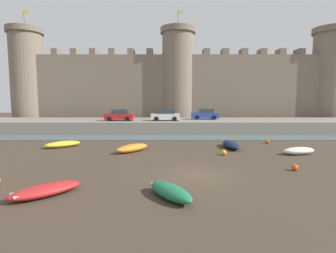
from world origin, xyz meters
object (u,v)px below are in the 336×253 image
mooring_buoy_mid_mud (224,152)px  car_quay_east (205,114)px  mooring_buoy_near_shore (295,168)px  rowboat_midflat_centre (299,151)px  rowboat_midflat_left (132,148)px  rowboat_foreground_centre (46,190)px  rowboat_midflat_right (231,144)px  car_quay_centre_west (166,115)px  car_quay_centre_east (120,115)px  mooring_buoy_off_centre (267,141)px  rowboat_near_channel_left (63,144)px  rowboat_near_channel_right (170,191)px

mooring_buoy_mid_mud → car_quay_east: bearing=87.0°
mooring_buoy_mid_mud → mooring_buoy_near_shore: (3.68, -4.92, -0.02)m
rowboat_midflat_centre → rowboat_midflat_left: (-14.52, 1.14, 0.03)m
car_quay_east → rowboat_foreground_centre: bearing=-113.0°
rowboat_midflat_right → car_quay_east: size_ratio=0.98×
rowboat_midflat_centre → rowboat_midflat_right: size_ratio=0.78×
rowboat_midflat_left → mooring_buoy_near_shore: rowboat_midflat_left is taller
rowboat_foreground_centre → mooring_buoy_mid_mud: size_ratio=7.24×
rowboat_foreground_centre → car_quay_centre_west: 25.59m
rowboat_midflat_left → car_quay_centre_east: car_quay_centre_east is taller
mooring_buoy_off_centre → car_quay_centre_east: size_ratio=0.10×
rowboat_midflat_left → rowboat_near_channel_left: 7.59m
rowboat_near_channel_left → car_quay_east: car_quay_east is taller
rowboat_foreground_centre → mooring_buoy_mid_mud: 14.34m
rowboat_near_channel_left → car_quay_centre_west: bearing=49.0°
rowboat_foreground_centre → mooring_buoy_off_centre: bearing=42.7°
rowboat_midflat_right → car_quay_east: (-0.44, 14.87, 2.14)m
mooring_buoy_mid_mud → mooring_buoy_off_centre: 8.46m
rowboat_foreground_centre → mooring_buoy_mid_mud: rowboat_foreground_centre is taller
mooring_buoy_mid_mud → mooring_buoy_off_centre: bearing=45.0°
mooring_buoy_mid_mud → car_quay_centre_east: car_quay_centre_east is taller
mooring_buoy_off_centre → rowboat_midflat_left: bearing=-161.9°
car_quay_east → mooring_buoy_off_centre: bearing=-67.5°
rowboat_midflat_left → rowboat_midflat_centre: bearing=-4.5°
rowboat_midflat_left → mooring_buoy_mid_mud: (7.99, -1.41, -0.13)m
mooring_buoy_off_centre → car_quay_centre_west: bearing=139.6°
rowboat_midflat_right → mooring_buoy_off_centre: 5.34m
mooring_buoy_near_shore → mooring_buoy_off_centre: bearing=78.1°
rowboat_midflat_centre → rowboat_foreground_centre: size_ratio=0.93×
rowboat_foreground_centre → mooring_buoy_near_shore: (14.45, 4.56, -0.09)m
rowboat_near_channel_right → mooring_buoy_near_shore: size_ratio=7.51×
rowboat_foreground_centre → mooring_buoy_mid_mud: (10.76, 9.47, -0.07)m
rowboat_near_channel_right → car_quay_east: size_ratio=0.78×
mooring_buoy_near_shore → rowboat_midflat_left: bearing=151.5°
rowboat_near_channel_left → rowboat_near_channel_right: rowboat_near_channel_right is taller
rowboat_midflat_left → rowboat_near_channel_right: size_ratio=1.09×
rowboat_midflat_right → rowboat_midflat_left: rowboat_midflat_left is taller
rowboat_near_channel_right → mooring_buoy_near_shore: bearing=30.4°
rowboat_near_channel_right → mooring_buoy_off_centre: (10.63, 15.78, -0.13)m
rowboat_midflat_centre → car_quay_centre_west: car_quay_centre_west is taller
rowboat_foreground_centre → mooring_buoy_off_centre: size_ratio=7.89×
rowboat_midflat_right → mooring_buoy_off_centre: size_ratio=9.41×
rowboat_midflat_centre → rowboat_midflat_left: size_ratio=0.90×
mooring_buoy_mid_mud → rowboat_midflat_centre: bearing=2.4°
mooring_buoy_off_centre → car_quay_east: 13.33m
rowboat_foreground_centre → mooring_buoy_off_centre: (16.74, 15.46, -0.08)m
rowboat_midflat_right → car_quay_centre_east: size_ratio=0.98×
rowboat_foreground_centre → car_quay_centre_west: bearing=77.1°
mooring_buoy_near_shore → mooring_buoy_mid_mud: bearing=126.8°
rowboat_near_channel_left → mooring_buoy_near_shore: (18.90, -8.64, -0.11)m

